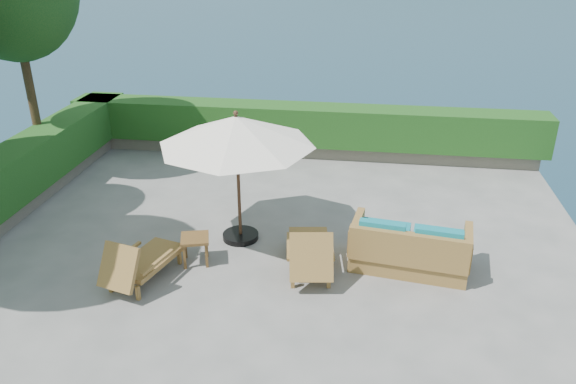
# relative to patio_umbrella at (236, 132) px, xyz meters

# --- Properties ---
(ground) EXTENTS (12.00, 12.00, 0.00)m
(ground) POSITION_rel_patio_umbrella_xyz_m (0.65, -0.89, -2.17)
(ground) COLOR gray
(ground) RESTS_ON ground
(foundation) EXTENTS (12.00, 12.00, 3.00)m
(foundation) POSITION_rel_patio_umbrella_xyz_m (0.65, -0.89, -3.73)
(foundation) COLOR #5E564B
(foundation) RESTS_ON ocean
(planter_wall_far) EXTENTS (12.00, 0.60, 0.36)m
(planter_wall_far) POSITION_rel_patio_umbrella_xyz_m (0.65, 4.71, -2.00)
(planter_wall_far) COLOR gray
(planter_wall_far) RESTS_ON ground
(hedge_far) EXTENTS (12.40, 0.90, 1.00)m
(hedge_far) POSITION_rel_patio_umbrella_xyz_m (0.65, 4.71, -1.33)
(hedge_far) COLOR #174012
(hedge_far) RESTS_ON planter_wall_far
(patio_umbrella) EXTENTS (2.96, 2.96, 2.58)m
(patio_umbrella) POSITION_rel_patio_umbrella_xyz_m (0.00, 0.00, 0.00)
(patio_umbrella) COLOR black
(patio_umbrella) RESTS_ON ground
(lounge_left) EXTENTS (1.06, 1.71, 0.92)m
(lounge_left) POSITION_rel_patio_umbrella_xyz_m (-1.34, -1.71, -1.79)
(lounge_left) COLOR olive
(lounge_left) RESTS_ON ground
(lounge_right) EXTENTS (0.96, 1.82, 1.00)m
(lounge_right) POSITION_rel_patio_umbrella_xyz_m (1.46, -0.99, -1.76)
(lounge_right) COLOR olive
(lounge_right) RESTS_ON ground
(side_table) EXTENTS (0.60, 0.60, 0.52)m
(side_table) POSITION_rel_patio_umbrella_xyz_m (-0.60, -0.97, -1.75)
(side_table) COLOR brown
(side_table) RESTS_ON ground
(wicker_loveseat) EXTENTS (2.16, 1.32, 1.00)m
(wicker_loveseat) POSITION_rel_patio_umbrella_xyz_m (3.16, -0.63, -1.79)
(wicker_loveseat) COLOR olive
(wicker_loveseat) RESTS_ON ground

